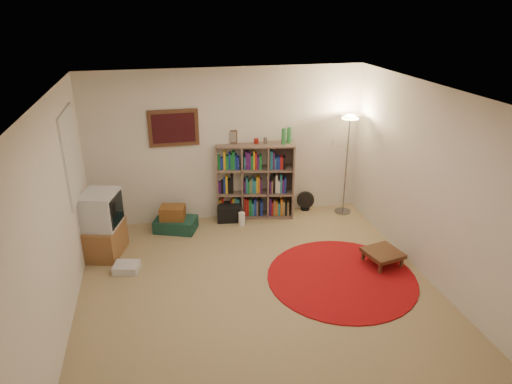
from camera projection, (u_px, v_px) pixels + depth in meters
The scene contains 12 objects.
room at pixel (253, 198), 5.42m from camera, with size 4.54×4.54×2.54m.
bookshelf at pixel (254, 181), 7.66m from camera, with size 1.33×0.62×1.54m.
floor_lamp at pixel (349, 132), 7.45m from camera, with size 0.35×0.35×1.74m.
floor_fan at pixel (305, 201), 8.02m from camera, with size 0.30×0.20×0.34m.
tv_stand at pixel (103, 225), 6.51m from camera, with size 0.62×0.76×0.97m.
dvd_box at pixel (127, 267), 6.24m from camera, with size 0.39×0.35×0.11m.
suitcase at pixel (176, 224), 7.34m from camera, with size 0.75×0.62×0.21m.
wicker_basket at pixel (173, 213), 7.24m from camera, with size 0.44×0.35×0.22m.
duffel_bag at pixel (229, 212), 7.68m from camera, with size 0.43×0.38×0.27m.
paper_towel at pixel (242, 219), 7.50m from camera, with size 0.11×0.11×0.22m.
red_rug at pixel (341, 277), 6.10m from camera, with size 1.99×1.99×0.02m.
side_table at pixel (383, 253), 6.35m from camera, with size 0.55×0.55×0.21m.
Camera 1 is at (-1.11, -4.80, 3.43)m, focal length 32.00 mm.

